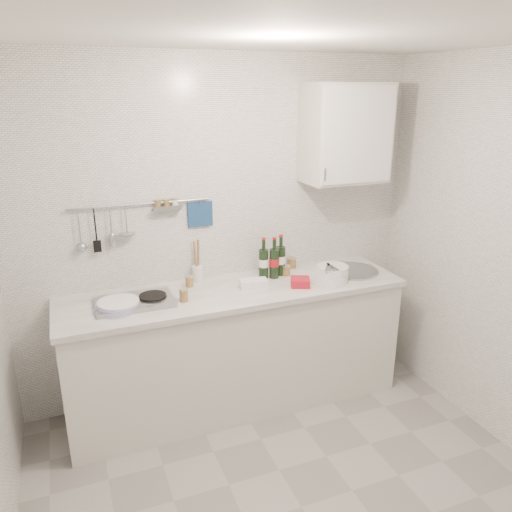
{
  "coord_description": "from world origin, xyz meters",
  "views": [
    {
      "loc": [
        -1.06,
        -1.98,
        2.26
      ],
      "look_at": [
        0.08,
        0.9,
        1.22
      ],
      "focal_mm": 35.0,
      "sensor_mm": 36.0,
      "label": 1
    }
  ],
  "objects_px": {
    "plate_stack_hob": "(117,305)",
    "utensil_crock": "(198,272)",
    "plate_stack_sink": "(331,274)",
    "wine_bottles": "(273,257)",
    "wall_cabinet": "(346,133)"
  },
  "relations": [
    {
      "from": "plate_stack_sink",
      "to": "wall_cabinet",
      "type": "bearing_deg",
      "value": 48.81
    },
    {
      "from": "plate_stack_sink",
      "to": "wine_bottles",
      "type": "height_order",
      "value": "wine_bottles"
    },
    {
      "from": "wall_cabinet",
      "to": "plate_stack_hob",
      "type": "height_order",
      "value": "wall_cabinet"
    },
    {
      "from": "plate_stack_hob",
      "to": "utensil_crock",
      "type": "height_order",
      "value": "utensil_crock"
    },
    {
      "from": "plate_stack_sink",
      "to": "wine_bottles",
      "type": "relative_size",
      "value": 0.94
    },
    {
      "from": "plate_stack_hob",
      "to": "plate_stack_sink",
      "type": "height_order",
      "value": "plate_stack_sink"
    },
    {
      "from": "wine_bottles",
      "to": "utensil_crock",
      "type": "relative_size",
      "value": 0.97
    },
    {
      "from": "wall_cabinet",
      "to": "utensil_crock",
      "type": "xyz_separation_m",
      "value": [
        -1.11,
        0.12,
        -0.95
      ]
    },
    {
      "from": "plate_stack_sink",
      "to": "plate_stack_hob",
      "type": "bearing_deg",
      "value": 177.85
    },
    {
      "from": "wall_cabinet",
      "to": "wine_bottles",
      "type": "height_order",
      "value": "wall_cabinet"
    },
    {
      "from": "wall_cabinet",
      "to": "wine_bottles",
      "type": "bearing_deg",
      "value": 179.71
    },
    {
      "from": "wall_cabinet",
      "to": "plate_stack_sink",
      "type": "xyz_separation_m",
      "value": [
        -0.19,
        -0.22,
        -0.98
      ]
    },
    {
      "from": "wall_cabinet",
      "to": "plate_stack_sink",
      "type": "relative_size",
      "value": 2.39
    },
    {
      "from": "wall_cabinet",
      "to": "plate_stack_sink",
      "type": "distance_m",
      "value": 1.02
    },
    {
      "from": "plate_stack_sink",
      "to": "wine_bottles",
      "type": "distance_m",
      "value": 0.44
    }
  ]
}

